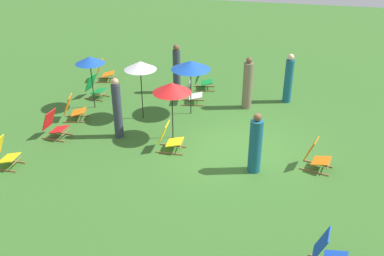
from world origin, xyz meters
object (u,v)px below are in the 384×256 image
deckchair_6 (73,109)px  person_4 (289,79)px  umbrella_3 (140,66)px  person_1 (117,109)px  deckchair_10 (169,138)px  person_3 (248,85)px  deckchair_7 (54,126)px  deckchair_0 (104,72)px  umbrella_1 (90,60)px  person_0 (255,145)px  deckchair_2 (328,253)px  umbrella_2 (172,88)px  deckchair_8 (3,154)px  deckchair_3 (316,156)px  deckchair_9 (191,93)px  deckchair_5 (203,80)px  umbrella_0 (191,65)px  deckchair_1 (95,88)px  person_2 (177,70)px

deckchair_6 → person_4: person_4 is taller
umbrella_3 → person_1: size_ratio=1.04×
deckchair_10 → person_3: bearing=-29.0°
deckchair_7 → person_3: (3.31, -5.30, 0.46)m
deckchair_10 → deckchair_6: bearing=71.0°
umbrella_3 → person_3: (1.55, -3.15, -0.95)m
deckchair_0 → deckchair_6: (-3.38, -0.38, 0.00)m
umbrella_1 → person_0: size_ratio=1.09×
person_0 → deckchair_2: bearing=-165.7°
umbrella_2 → deckchair_8: bearing=122.1°
deckchair_8 → umbrella_1: 4.23m
deckchair_8 → deckchair_3: bearing=-79.1°
deckchair_0 → person_1: (-4.12, -2.20, 0.52)m
person_0 → person_4: size_ratio=0.95×
deckchair_7 → deckchair_9: same height
deckchair_2 → person_1: size_ratio=0.45×
deckchair_5 → deckchair_6: (-3.39, 3.50, 0.00)m
deckchair_3 → umbrella_1: bearing=87.5°
umbrella_1 → person_3: bearing=-77.2°
deckchair_9 → umbrella_2: umbrella_2 is taller
deckchair_3 → umbrella_2: bearing=94.1°
deckchair_8 → deckchair_7: bearing=-17.1°
umbrella_1 → person_1: person_1 is taller
deckchair_3 → umbrella_0: (2.49, 3.90, 1.31)m
deckchair_7 → person_3: 6.27m
deckchair_0 → deckchair_1: same height
deckchair_5 → deckchair_8: 7.51m
deckchair_5 → deckchair_8: size_ratio=1.00×
deckchair_10 → umbrella_3: (1.75, 1.36, 1.41)m
deckchair_3 → umbrella_1: 7.63m
deckchair_1 → deckchair_10: size_ratio=1.00×
deckchair_1 → deckchair_7: size_ratio=1.00×
deckchair_7 → umbrella_1: bearing=-2.9°
deckchair_1 → deckchair_8: same height
deckchair_1 → deckchair_6: same height
deckchair_9 → umbrella_2: size_ratio=0.48×
deckchair_5 → deckchair_1: bearing=104.0°
deckchair_0 → deckchair_2: bearing=-150.0°
deckchair_3 → deckchair_7: size_ratio=1.03×
deckchair_7 → umbrella_2: bearing=-73.7°
deckchair_1 → umbrella_0: size_ratio=0.46×
deckchair_8 → deckchair_2: bearing=-104.1°
deckchair_3 → person_2: person_2 is taller
deckchair_3 → person_2: size_ratio=0.48×
umbrella_1 → umbrella_3: umbrella_3 is taller
deckchair_7 → person_2: (4.07, -2.68, 0.50)m
deckchair_7 → person_0: person_0 is taller
deckchair_1 → umbrella_3: bearing=-110.7°
deckchair_0 → person_3: (-1.25, -5.65, 0.46)m
deckchair_7 → umbrella_2: 3.70m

